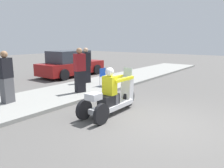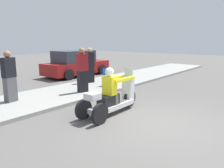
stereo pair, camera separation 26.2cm
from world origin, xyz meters
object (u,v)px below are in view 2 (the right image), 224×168
Objects in this scene: spectator_near_curb at (90,66)px; motorcycle_trike at (112,97)px; spectator_with_child at (9,77)px; spectator_end_of_line at (82,71)px; parked_car_lot_center at (76,64)px; folding_chair_set_back at (108,75)px.

motorcycle_trike is at bearing -126.98° from spectator_near_curb.
spectator_end_of_line is at bearing -18.63° from spectator_with_child.
motorcycle_trike is 7.64m from parked_car_lot_center.
parked_car_lot_center is (3.15, 3.93, -0.25)m from spectator_end_of_line.
folding_chair_set_back is at bearing -12.16° from spectator_with_child.
motorcycle_trike is 2.70m from spectator_end_of_line.
spectator_near_curb is 0.99× the size of spectator_with_child.
spectator_near_curb reaches higher than parked_car_lot_center.
spectator_end_of_line is at bearing -128.73° from parked_car_lot_center.
motorcycle_trike is 1.40× the size of spectator_near_curb.
spectator_with_child reaches higher than motorcycle_trike.
parked_car_lot_center is (5.73, 3.06, -0.22)m from spectator_with_child.
spectator_end_of_line is at bearing 179.02° from folding_chair_set_back.
spectator_near_curb is at bearing 86.18° from folding_chair_set_back.
folding_chair_set_back is (1.58, -0.03, -0.36)m from spectator_end_of_line.
motorcycle_trike is 3.65m from spectator_with_child.
spectator_near_curb reaches higher than motorcycle_trike.
parked_car_lot_center reaches higher than motorcycle_trike.
spectator_end_of_line is at bearing -143.74° from spectator_near_curb.
parked_car_lot_center is (4.23, 6.36, 0.23)m from motorcycle_trike.
spectator_near_curb is at bearing 36.26° from spectator_end_of_line.
motorcycle_trike reaches higher than folding_chair_set_back.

